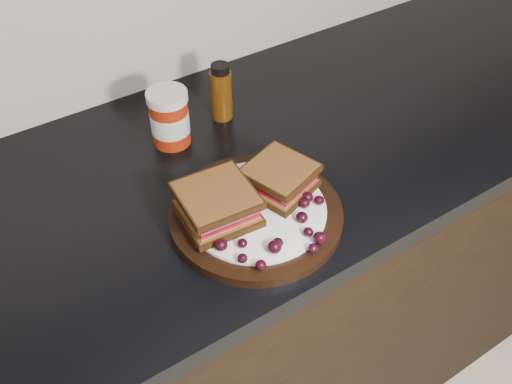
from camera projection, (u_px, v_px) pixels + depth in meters
base_cabinets at (258, 302)px, 1.37m from camera, size 3.96×0.58×0.86m
countertop at (259, 160)px, 1.06m from camera, size 3.98×0.60×0.04m
plate at (256, 215)px, 0.92m from camera, size 0.28×0.28×0.02m
sandwich_left at (217, 204)px, 0.88m from camera, size 0.12×0.12×0.05m
sandwich_right at (280, 178)px, 0.93m from camera, size 0.13×0.13×0.05m
grape_0 at (221, 245)px, 0.84m from camera, size 0.02×0.02×0.02m
grape_1 at (243, 243)px, 0.85m from camera, size 0.02×0.02×0.01m
grape_2 at (243, 258)px, 0.82m from camera, size 0.02×0.02×0.01m
grape_3 at (261, 265)px, 0.82m from camera, size 0.02×0.02×0.02m
grape_4 at (275, 247)px, 0.84m from camera, size 0.02×0.02×0.02m
grape_5 at (278, 243)px, 0.85m from camera, size 0.02×0.02×0.02m
grape_6 at (313, 248)px, 0.84m from camera, size 0.02×0.02×0.01m
grape_7 at (320, 238)px, 0.85m from camera, size 0.02×0.02×0.02m
grape_8 at (308, 232)px, 0.86m from camera, size 0.02×0.02×0.01m
grape_9 at (302, 217)px, 0.88m from camera, size 0.02×0.02×0.02m
grape_10 at (319, 200)px, 0.91m from camera, size 0.02×0.02×0.02m
grape_11 at (304, 203)px, 0.90m from camera, size 0.02×0.02×0.02m
grape_12 at (307, 197)px, 0.91m from camera, size 0.02×0.02×0.02m
grape_13 at (302, 178)px, 0.95m from camera, size 0.02×0.02×0.02m
grape_14 at (284, 181)px, 0.94m from camera, size 0.02×0.02×0.02m
grape_15 at (274, 184)px, 0.94m from camera, size 0.02×0.02×0.02m
grape_16 at (212, 196)px, 0.92m from camera, size 0.02×0.02×0.02m
grape_17 at (219, 198)px, 0.91m from camera, size 0.02×0.02×0.02m
grape_18 at (209, 207)px, 0.90m from camera, size 0.02×0.02×0.02m
grape_19 at (201, 216)px, 0.88m from camera, size 0.02×0.02×0.02m
grape_20 at (229, 223)px, 0.87m from camera, size 0.02×0.02×0.01m
grape_21 at (223, 230)px, 0.87m from camera, size 0.01×0.01×0.01m
grape_22 at (223, 209)px, 0.89m from camera, size 0.02×0.02×0.02m
grape_23 at (193, 210)px, 0.89m from camera, size 0.02×0.02×0.02m
grape_24 at (220, 220)px, 0.88m from camera, size 0.02×0.02×0.02m
condiment_jar at (169, 118)px, 1.03m from camera, size 0.10×0.10×0.11m
oil_bottle at (221, 92)px, 1.09m from camera, size 0.05×0.05×0.12m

